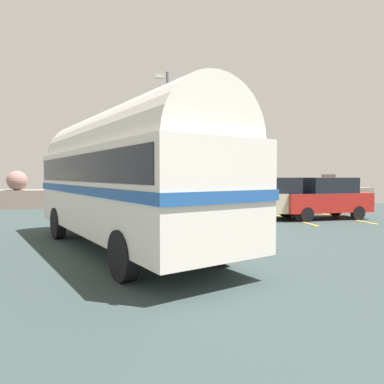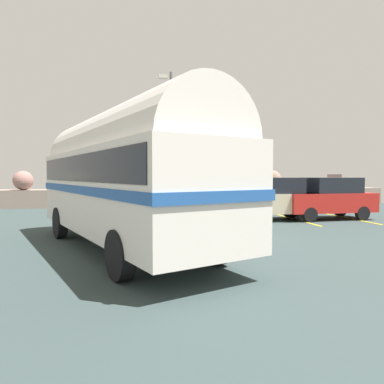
# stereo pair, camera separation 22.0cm
# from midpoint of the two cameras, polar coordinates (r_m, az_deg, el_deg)

# --- Properties ---
(ground) EXTENTS (32.00, 26.00, 0.02)m
(ground) POSITION_cam_midpoint_polar(r_m,az_deg,el_deg) (11.18, -0.95, -7.40)
(ground) COLOR #303E3E
(breakwater) EXTENTS (31.36, 1.99, 2.34)m
(breakwater) POSITION_cam_midpoint_polar(r_m,az_deg,el_deg) (22.76, -5.76, -0.55)
(breakwater) COLOR gray
(breakwater) RESTS_ON ground
(parking_lines) EXTENTS (5.32, 4.40, 0.01)m
(parking_lines) POSITION_cam_midpoint_polar(r_m,az_deg,el_deg) (16.22, 16.88, -4.30)
(parking_lines) COLOR gold
(parking_lines) RESTS_ON ground
(vintage_coach) EXTENTS (5.50, 8.84, 3.70)m
(vintage_coach) POSITION_cam_midpoint_polar(r_m,az_deg,el_deg) (9.35, -10.44, 3.13)
(vintage_coach) COLOR black
(vintage_coach) RESTS_ON ground
(parked_car_nearest) EXTENTS (4.16, 1.86, 1.86)m
(parked_car_nearest) POSITION_cam_midpoint_polar(r_m,az_deg,el_deg) (15.62, 13.08, -1.03)
(parked_car_nearest) COLOR black
(parked_car_nearest) RESTS_ON ground
(parked_car_middle) EXTENTS (4.18, 1.90, 1.86)m
(parked_car_middle) POSITION_cam_midpoint_polar(r_m,az_deg,el_deg) (16.78, 21.65, -0.89)
(parked_car_middle) COLOR black
(parked_car_middle) RESTS_ON ground
(lamp_post) EXTENTS (0.65, 0.68, 7.13)m
(lamp_post) POSITION_cam_midpoint_polar(r_m,az_deg,el_deg) (17.82, -3.22, 9.17)
(lamp_post) COLOR #5B5B60
(lamp_post) RESTS_ON ground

